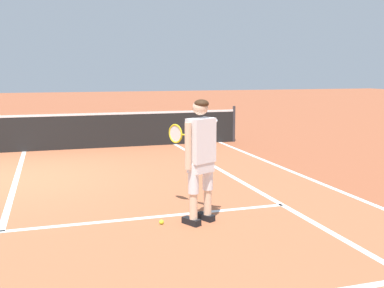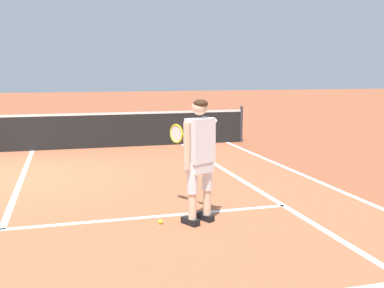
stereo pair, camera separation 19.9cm
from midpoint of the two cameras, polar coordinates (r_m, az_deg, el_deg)
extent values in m
plane|color=#9E5133|center=(9.73, -19.83, -3.89)|extent=(80.00, 80.00, 0.00)
cube|color=#B2603D|center=(8.39, -20.49, -5.91)|extent=(10.98, 9.53, 0.00)
cube|color=white|center=(6.64, -21.80, -9.86)|extent=(8.23, 0.10, 0.01)
cube|color=white|center=(9.71, -19.84, -3.88)|extent=(0.10, 6.40, 0.01)
cube|color=white|center=(9.00, 6.67, -4.40)|extent=(0.10, 9.13, 0.01)
cube|color=white|center=(9.59, 14.31, -3.78)|extent=(0.10, 9.13, 0.01)
cylinder|color=#333338|center=(13.76, 6.57, 2.48)|extent=(0.08, 0.08, 1.07)
cube|color=black|center=(12.79, -18.94, 1.20)|extent=(11.84, 0.02, 0.91)
cube|color=white|center=(12.73, -19.05, 3.36)|extent=(11.84, 0.03, 0.06)
cube|color=black|center=(6.37, 0.70, -9.61)|extent=(0.23, 0.30, 0.09)
cube|color=black|center=(6.55, 2.50, -9.07)|extent=(0.23, 0.30, 0.09)
cylinder|color=beige|center=(6.27, 0.96, -7.75)|extent=(0.11, 0.11, 0.36)
cylinder|color=silver|center=(6.17, 0.97, -4.32)|extent=(0.14, 0.14, 0.41)
cylinder|color=beige|center=(6.46, 2.77, -7.26)|extent=(0.11, 0.11, 0.36)
cylinder|color=silver|center=(6.36, 2.80, -3.92)|extent=(0.14, 0.14, 0.41)
cube|color=silver|center=(6.23, 1.91, -2.64)|extent=(0.39, 0.33, 0.20)
cube|color=white|center=(6.17, 1.92, 0.45)|extent=(0.44, 0.37, 0.60)
cylinder|color=beige|center=(6.01, 0.30, -0.25)|extent=(0.09, 0.09, 0.62)
cylinder|color=white|center=(6.40, 3.05, 2.10)|extent=(0.20, 0.27, 0.29)
cylinder|color=beige|center=(6.59, 1.97, 1.08)|extent=(0.20, 0.29, 0.14)
sphere|color=beige|center=(6.13, 1.88, 4.58)|extent=(0.21, 0.21, 0.21)
ellipsoid|color=#382314|center=(6.11, 2.01, 5.03)|extent=(0.27, 0.27, 0.12)
cylinder|color=#232326|center=(6.76, 0.75, 1.03)|extent=(0.12, 0.19, 0.03)
cylinder|color=yellow|center=(6.87, -0.12, 1.16)|extent=(0.07, 0.10, 0.02)
torus|color=yellow|center=(7.01, -1.14, 1.31)|extent=(0.16, 0.28, 0.30)
cylinder|color=silver|center=(7.01, -1.14, 1.31)|extent=(0.12, 0.22, 0.25)
sphere|color=#CCE02D|center=(6.40, -3.04, -9.64)|extent=(0.07, 0.07, 0.07)
camera|label=1|loc=(0.10, -89.13, 0.14)|focal=42.86mm
camera|label=2|loc=(0.10, 90.87, -0.14)|focal=42.86mm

